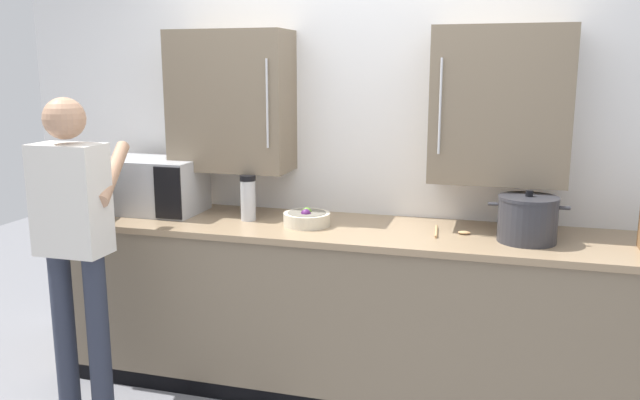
{
  "coord_description": "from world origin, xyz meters",
  "views": [
    {
      "loc": [
        0.79,
        -2.52,
        1.79
      ],
      "look_at": [
        -0.15,
        0.73,
        1.09
      ],
      "focal_mm": 36.23,
      "sensor_mm": 36.0,
      "label": 1
    }
  ],
  "objects": [
    {
      "name": "back_wall_tiled",
      "position": [
        0.0,
        1.12,
        1.37
      ],
      "size": [
        4.38,
        0.44,
        2.59
      ],
      "color": "white",
      "rests_on": "ground_plane"
    },
    {
      "name": "counter_unit",
      "position": [
        0.0,
        0.78,
        0.47
      ],
      "size": [
        3.4,
        0.7,
        0.94
      ],
      "color": "#756651",
      "rests_on": "ground_plane"
    },
    {
      "name": "microwave_oven",
      "position": [
        -1.24,
        0.81,
        1.1
      ],
      "size": [
        0.59,
        0.78,
        0.32
      ],
      "color": "#B7BABF",
      "rests_on": "counter_unit"
    },
    {
      "name": "thermos_flask",
      "position": [
        -0.58,
        0.78,
        1.07
      ],
      "size": [
        0.09,
        0.09,
        0.26
      ],
      "color": "#B7BABF",
      "rests_on": "counter_unit"
    },
    {
      "name": "stock_pot",
      "position": [
        0.91,
        0.73,
        1.06
      ],
      "size": [
        0.39,
        0.29,
        0.26
      ],
      "color": "#2D2D33",
      "rests_on": "counter_unit"
    },
    {
      "name": "wooden_spoon",
      "position": [
        0.54,
        0.78,
        0.95
      ],
      "size": [
        0.19,
        0.23,
        0.02
      ],
      "color": "tan",
      "rests_on": "counter_unit"
    },
    {
      "name": "fruit_bowl",
      "position": [
        -0.23,
        0.75,
        0.99
      ],
      "size": [
        0.26,
        0.26,
        0.1
      ],
      "color": "beige",
      "rests_on": "counter_unit"
    },
    {
      "name": "person_figure",
      "position": [
        -1.22,
        0.09,
        0.99
      ],
      "size": [
        0.44,
        0.55,
        1.66
      ],
      "color": "#282D3D",
      "rests_on": "ground_plane"
    }
  ]
}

